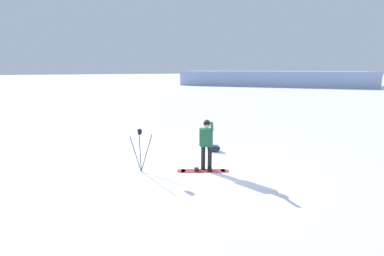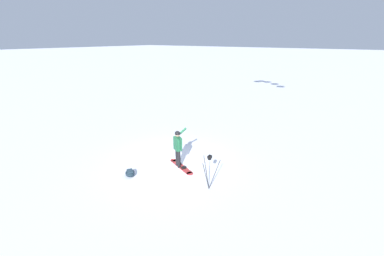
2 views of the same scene
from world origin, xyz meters
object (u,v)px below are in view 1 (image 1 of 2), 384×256
Objects in this scene: snowboarder at (207,140)px; snowboard at (203,170)px; camera_tripod at (140,142)px; gear_bag_large at (214,148)px.

snowboard is (-0.13, -0.04, -1.04)m from snowboarder.
snowboard is at bearing -20.76° from camera_tripod.
gear_bag_large is 3.55m from camera_tripod.
camera_tripod reaches higher than gear_bag_large.
snowboard is 1.14× the size of camera_tripod.
snowboarder is 2.64× the size of gear_bag_large.
snowboarder is 2.37m from gear_bag_large.
camera_tripod reaches higher than snowboard.
snowboard is 2.28m from gear_bag_large.
snowboarder is 1.22× the size of camera_tripod.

